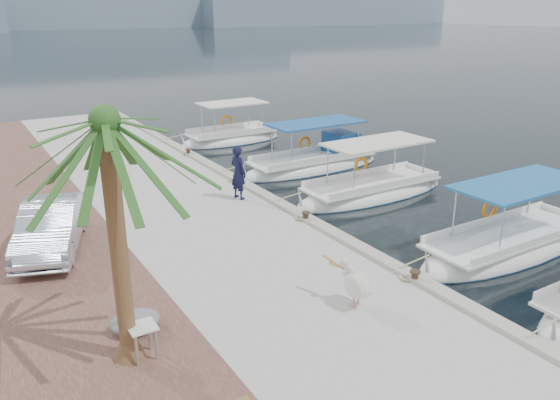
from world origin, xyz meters
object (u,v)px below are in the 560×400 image
object	(u,v)px
fishing_caique_d	(314,165)
fishing_caique_e	(231,140)
date_palm	(105,123)
pelican	(356,283)
fishing_caique_c	(371,193)
fisherman	(238,173)
fishing_caique_b	(508,248)
parked_car	(51,227)

from	to	relation	value
fishing_caique_d	fishing_caique_e	size ratio (longest dim) A/B	1.24
fishing_caique_e	date_palm	xyz separation A→B (m)	(-11.18, -17.61, 5.18)
fishing_caique_e	pelican	bearing A→B (deg)	-108.03
date_palm	pelican	bearing A→B (deg)	-8.83
fishing_caique_e	pelican	world-z (taller)	fishing_caique_e
fishing_caique_c	fisherman	size ratio (longest dim) A/B	3.61
fishing_caique_d	fishing_caique_c	bearing A→B (deg)	-93.48
pelican	date_palm	bearing A→B (deg)	171.17
pelican	fisherman	size ratio (longest dim) A/B	0.73
fishing_caique_e	fisherman	size ratio (longest dim) A/B	3.04
fishing_caique_c	fisherman	distance (m)	5.66
fishing_caique_c	fisherman	xyz separation A→B (m)	(-5.34, 1.29, 1.37)
pelican	date_palm	world-z (taller)	date_palm
fishing_caique_e	fishing_caique_d	bearing A→B (deg)	-83.10
fishing_caique_b	date_palm	bearing A→B (deg)	179.45
pelican	parked_car	distance (m)	9.02
fishing_caique_c	pelican	xyz separation A→B (m)	(-6.56, -7.03, 0.95)
fishing_caique_d	fishing_caique_e	world-z (taller)	same
fishing_caique_b	fishing_caique_d	xyz separation A→B (m)	(0.12, 10.77, 0.06)
date_palm	fishing_caique_c	bearing A→B (deg)	27.88
fishing_caique_e	fisherman	world-z (taller)	fisherman
pelican	parked_car	size ratio (longest dim) A/B	0.33
pelican	fishing_caique_d	bearing A→B (deg)	59.20
fishing_caique_b	pelican	size ratio (longest dim) A/B	5.17
date_palm	parked_car	xyz separation A→B (m)	(-0.32, 6.33, -4.09)
pelican	parked_car	bearing A→B (deg)	127.69
fisherman	fishing_caique_e	bearing A→B (deg)	-38.93
fishing_caique_c	parked_car	size ratio (longest dim) A/B	1.66
fishing_caique_d	date_palm	distance (m)	16.86
fishing_caique_e	pelican	distance (m)	19.39
fishing_caique_c	fishing_caique_d	world-z (taller)	same
parked_car	fisherman	bearing A→B (deg)	28.99
fishing_caique_b	fisherman	bearing A→B (deg)	125.77
fishing_caique_b	fisherman	size ratio (longest dim) A/B	3.77
fishing_caique_c	parked_car	distance (m)	12.13
fisherman	date_palm	distance (m)	10.59
fishing_caique_e	date_palm	bearing A→B (deg)	-122.43
fishing_caique_c	fishing_caique_d	bearing A→B (deg)	86.52
fishing_caique_d	pelican	world-z (taller)	fishing_caique_d
fishing_caique_c	fishing_caique_b	bearing A→B (deg)	-88.61
date_palm	parked_car	distance (m)	7.55
parked_car	fishing_caique_c	bearing A→B (deg)	18.59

